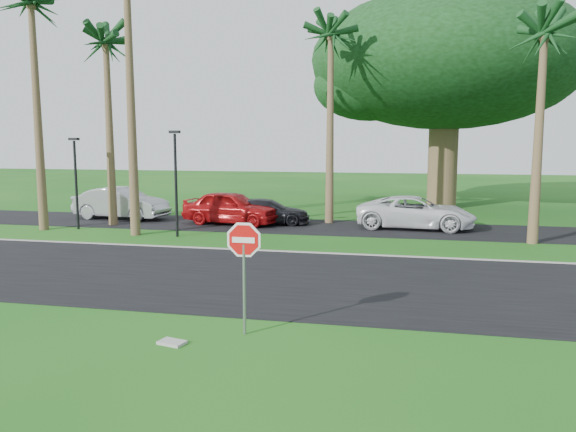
{
  "coord_description": "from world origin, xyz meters",
  "views": [
    {
      "loc": [
        3.91,
        -14.38,
        4.21
      ],
      "look_at": [
        0.16,
        3.11,
        1.8
      ],
      "focal_mm": 35.0,
      "sensor_mm": 36.0,
      "label": 1
    }
  ],
  "objects_px": {
    "car_red": "(231,208)",
    "car_minivan": "(416,213)",
    "car_silver": "(121,204)",
    "car_dark": "(267,212)",
    "stop_sign_near": "(244,255)"
  },
  "relations": [
    {
      "from": "car_red",
      "to": "car_minivan",
      "type": "bearing_deg",
      "value": -78.56
    },
    {
      "from": "car_red",
      "to": "car_silver",
      "type": "bearing_deg",
      "value": 93.16
    },
    {
      "from": "car_dark",
      "to": "car_minivan",
      "type": "distance_m",
      "value": 7.35
    },
    {
      "from": "car_red",
      "to": "car_dark",
      "type": "bearing_deg",
      "value": -65.76
    },
    {
      "from": "car_dark",
      "to": "car_red",
      "type": "bearing_deg",
      "value": 100.8
    },
    {
      "from": "stop_sign_near",
      "to": "car_minivan",
      "type": "relative_size",
      "value": 0.47
    },
    {
      "from": "stop_sign_near",
      "to": "car_silver",
      "type": "height_order",
      "value": "stop_sign_near"
    },
    {
      "from": "stop_sign_near",
      "to": "car_silver",
      "type": "xyz_separation_m",
      "value": [
        -11.66,
        16.05,
        -0.93
      ]
    },
    {
      "from": "car_red",
      "to": "car_minivan",
      "type": "xyz_separation_m",
      "value": [
        9.09,
        0.5,
        -0.07
      ]
    },
    {
      "from": "car_silver",
      "to": "car_dark",
      "type": "bearing_deg",
      "value": -85.08
    },
    {
      "from": "car_silver",
      "to": "car_minivan",
      "type": "xyz_separation_m",
      "value": [
        15.49,
        -0.07,
        -0.07
      ]
    },
    {
      "from": "car_silver",
      "to": "car_minivan",
      "type": "distance_m",
      "value": 15.49
    },
    {
      "from": "stop_sign_near",
      "to": "car_minivan",
      "type": "distance_m",
      "value": 16.46
    },
    {
      "from": "stop_sign_near",
      "to": "car_dark",
      "type": "bearing_deg",
      "value": 102.42
    },
    {
      "from": "car_minivan",
      "to": "car_dark",
      "type": "bearing_deg",
      "value": 93.69
    }
  ]
}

